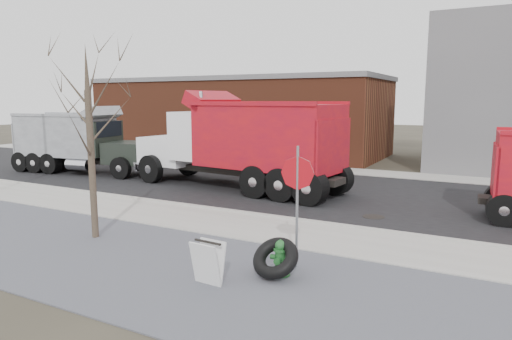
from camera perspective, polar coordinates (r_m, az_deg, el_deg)
The scene contains 14 objects.
ground at distance 13.41m, azimuth -1.55°, elevation -7.47°, with size 120.00×120.00×0.00m, color #383328.
gravel_verge at distance 10.66m, azimuth -11.07°, elevation -11.91°, with size 60.00×5.00×0.03m, color slate.
sidewalk at distance 13.61m, azimuth -1.02°, elevation -7.09°, with size 60.00×2.50×0.06m, color #9E9B93.
curb at distance 14.72m, azimuth 1.44°, elevation -5.77°, with size 60.00×0.15×0.11m, color #9E9B93.
road at distance 18.99m, azimuth 7.88°, elevation -2.66°, with size 60.00×9.40×0.02m, color black.
far_sidewalk at distance 24.34m, azimuth 12.52°, elevation -0.22°, with size 60.00×2.00×0.06m, color #9E9B93.
building_brick at distance 32.62m, azimuth -2.13°, elevation 6.85°, with size 20.20×8.20×5.30m.
bare_tree at distance 12.86m, azimuth -20.15°, elevation 6.22°, with size 3.20×3.20×5.20m.
fire_hydrant at distance 9.94m, azimuth 3.05°, elevation -11.12°, with size 0.45×0.44×0.81m.
truck_tire at distance 9.80m, azimuth 2.45°, elevation -10.94°, with size 1.10×1.05×0.86m.
stop_sign at distance 10.01m, azimuth 5.19°, elevation -2.01°, with size 0.75×0.11×2.77m.
sandwich_board at distance 9.48m, azimuth -6.01°, elevation -11.43°, with size 0.68×0.46×0.91m.
dump_truck_red_b at distance 19.11m, azimuth -1.83°, elevation 3.73°, with size 9.89×3.80×4.07m.
dump_truck_grey at distance 25.23m, azimuth -21.19°, elevation 3.58°, with size 7.62×3.22×3.38m.
Camera 1 is at (6.36, -11.19, 3.75)m, focal length 32.00 mm.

